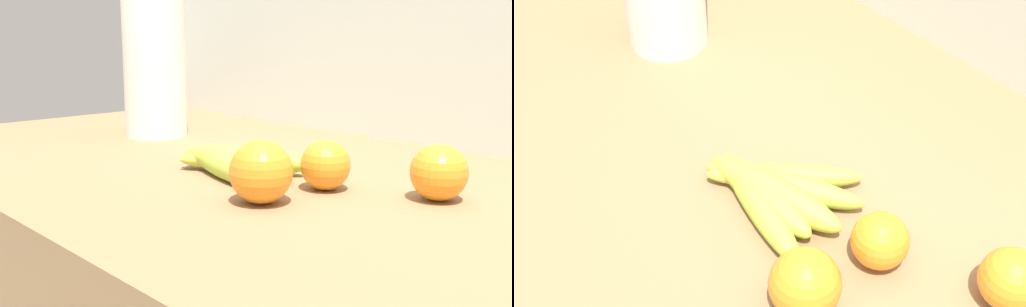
% 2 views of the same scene
% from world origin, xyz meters
% --- Properties ---
extents(wall_back, '(2.21, 0.06, 1.30)m').
position_xyz_m(wall_back, '(0.00, 0.39, 0.65)').
color(wall_back, silver).
rests_on(wall_back, ground).
extents(banana_bunch, '(0.21, 0.18, 0.04)m').
position_xyz_m(banana_bunch, '(-0.18, -0.04, 0.95)').
color(banana_bunch, '#AECF3F').
rests_on(banana_bunch, counter).
extents(orange_back_left, '(0.08, 0.08, 0.08)m').
position_xyz_m(orange_back_left, '(-0.04, -0.12, 0.97)').
color(orange_back_left, orange).
rests_on(orange_back_left, counter).
extents(orange_right, '(0.07, 0.07, 0.07)m').
position_xyz_m(orange_right, '(0.10, 0.05, 0.97)').
color(orange_right, orange).
rests_on(orange_right, counter).
extents(orange_front, '(0.07, 0.07, 0.07)m').
position_xyz_m(orange_front, '(-0.03, -0.01, 0.96)').
color(orange_front, orange).
rests_on(orange_front, counter).
extents(paper_towel_roll, '(0.12, 0.12, 0.31)m').
position_xyz_m(paper_towel_roll, '(-0.54, 0.06, 1.07)').
color(paper_towel_roll, white).
rests_on(paper_towel_roll, counter).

